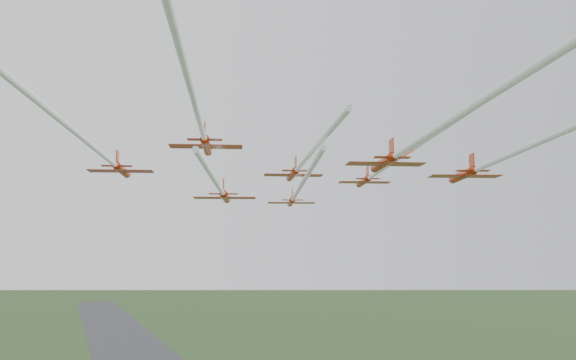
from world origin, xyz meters
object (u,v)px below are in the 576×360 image
object	(u,v)px
jet_row3_mid	(302,164)
jet_row4_right	(429,134)
jet_row3_left	(102,154)
jet_row3_right	(491,163)
jet_row4_left	(199,118)
jet_row2_left	(221,190)
jet_row2_right	(385,167)
jet_lead	(297,193)

from	to	relation	value
jet_row3_mid	jet_row4_right	bearing A→B (deg)	-68.03
jet_row3_left	jet_row3_right	world-z (taller)	jet_row3_left
jet_row4_left	jet_row4_right	distance (m)	21.33
jet_row2_left	jet_row4_left	world-z (taller)	jet_row4_left
jet_row4_left	jet_row4_right	world-z (taller)	jet_row4_left
jet_row3_mid	jet_row4_right	world-z (taller)	jet_row3_mid
jet_row2_right	jet_row3_left	bearing A→B (deg)	-165.89
jet_row2_right	jet_row3_right	size ratio (longest dim) A/B	1.14
jet_row3_right	jet_row4_right	size ratio (longest dim) A/B	0.78
jet_row2_right	jet_row4_right	size ratio (longest dim) A/B	0.89
jet_row2_right	jet_row3_mid	distance (m)	13.61
jet_row3_left	jet_row3_mid	size ratio (longest dim) A/B	1.25
jet_row3_left	jet_row3_right	bearing A→B (deg)	-1.34
jet_row3_left	jet_row4_right	size ratio (longest dim) A/B	0.84
jet_lead	jet_row4_right	world-z (taller)	jet_row4_right
jet_row3_left	jet_row4_right	xyz separation A→B (m)	(27.25, -27.12, -1.02)
jet_row2_right	jet_row3_right	world-z (taller)	jet_row2_right
jet_row2_left	jet_row3_mid	xyz separation A→B (m)	(6.22, -17.01, 1.57)
jet_row3_right	jet_row4_left	size ratio (longest dim) A/B	0.89
jet_lead	jet_row3_left	world-z (taller)	jet_row3_left
jet_lead	jet_row3_right	world-z (taller)	jet_row3_right
jet_row2_right	jet_row4_right	world-z (taller)	jet_row2_right
jet_row2_right	jet_row4_left	bearing A→B (deg)	-132.83
jet_row2_left	jet_row4_right	size ratio (longest dim) A/B	0.76
jet_lead	jet_row4_left	world-z (taller)	jet_row4_left
jet_row3_left	jet_row4_right	world-z (taller)	jet_row3_left
jet_row4_left	jet_row3_right	bearing A→B (deg)	24.18
jet_row2_left	jet_row3_right	xyz separation A→B (m)	(27.55, -25.54, 1.51)
jet_row4_left	jet_lead	bearing A→B (deg)	71.57
jet_row3_right	jet_row4_left	bearing A→B (deg)	-153.64
jet_row3_left	jet_row3_mid	bearing A→B (deg)	4.76
jet_row2_right	jet_row3_mid	size ratio (longest dim) A/B	1.33
jet_row3_right	jet_row4_right	distance (m)	22.87
jet_row4_left	jet_row2_left	bearing A→B (deg)	87.94
jet_row2_left	jet_row3_right	world-z (taller)	jet_row3_right
jet_lead	jet_row3_mid	bearing A→B (deg)	-92.05
jet_row4_right	jet_row2_right	bearing A→B (deg)	84.11
jet_row2_left	jet_row3_left	distance (m)	21.75
jet_row2_left	jet_row4_left	size ratio (longest dim) A/B	0.86
jet_row2_right	jet_row4_left	distance (m)	34.13
jet_row2_left	jet_row4_left	distance (m)	33.37
jet_row3_mid	jet_row3_right	bearing A→B (deg)	-9.17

